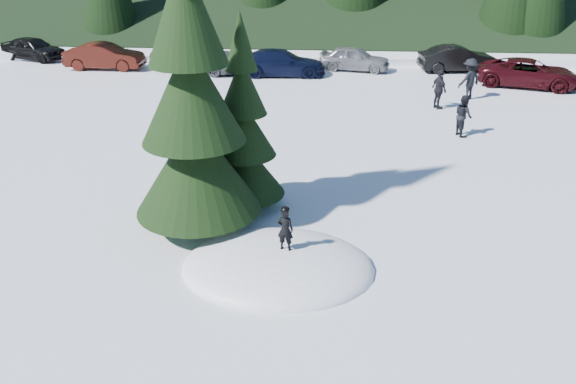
# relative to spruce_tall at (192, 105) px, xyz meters

# --- Properties ---
(ground) EXTENTS (200.00, 200.00, 0.00)m
(ground) POSITION_rel_spruce_tall_xyz_m (2.20, -1.80, -3.32)
(ground) COLOR white
(ground) RESTS_ON ground
(snow_mound) EXTENTS (4.48, 3.52, 0.96)m
(snow_mound) POSITION_rel_spruce_tall_xyz_m (2.20, -1.80, -3.32)
(snow_mound) COLOR white
(snow_mound) RESTS_ON ground
(spruce_tall) EXTENTS (3.20, 3.20, 8.60)m
(spruce_tall) POSITION_rel_spruce_tall_xyz_m (0.00, 0.00, 0.00)
(spruce_tall) COLOR black
(spruce_tall) RESTS_ON ground
(spruce_short) EXTENTS (2.20, 2.20, 5.37)m
(spruce_short) POSITION_rel_spruce_tall_xyz_m (1.00, 1.40, -1.22)
(spruce_short) COLOR black
(spruce_short) RESTS_ON ground
(child_skier) EXTENTS (0.41, 0.31, 1.02)m
(child_skier) POSITION_rel_spruce_tall_xyz_m (2.37, -1.75, -2.33)
(child_skier) COLOR black
(child_skier) RESTS_ON snow_mound
(adult_0) EXTENTS (0.78, 0.89, 1.56)m
(adult_0) POSITION_rel_spruce_tall_xyz_m (8.36, 8.09, -2.54)
(adult_0) COLOR black
(adult_0) RESTS_ON ground
(adult_1) EXTENTS (0.77, 1.09, 1.72)m
(adult_1) POSITION_rel_spruce_tall_xyz_m (8.05, 11.66, -2.46)
(adult_1) COLOR black
(adult_1) RESTS_ON ground
(adult_2) EXTENTS (1.40, 1.27, 1.89)m
(adult_2) POSITION_rel_spruce_tall_xyz_m (9.70, 13.34, -2.38)
(adult_2) COLOR black
(adult_2) RESTS_ON ground
(car_0) EXTENTS (4.38, 2.85, 1.39)m
(car_0) POSITION_rel_spruce_tall_xyz_m (-14.76, 20.53, -2.63)
(car_0) COLOR black
(car_0) RESTS_ON ground
(car_1) EXTENTS (4.41, 1.56, 1.45)m
(car_1) POSITION_rel_spruce_tall_xyz_m (-9.47, 18.36, -2.59)
(car_1) COLOR #37100A
(car_1) RESTS_ON ground
(car_2) EXTENTS (5.90, 4.09, 1.50)m
(car_2) POSITION_rel_spruce_tall_xyz_m (-4.02, 18.34, -2.57)
(car_2) COLOR #4D5055
(car_2) RESTS_ON ground
(car_3) EXTENTS (4.87, 2.19, 1.39)m
(car_3) POSITION_rel_spruce_tall_xyz_m (0.64, 17.50, -2.63)
(car_3) COLOR black
(car_3) RESTS_ON ground
(car_4) EXTENTS (4.17, 2.37, 1.34)m
(car_4) POSITION_rel_spruce_tall_xyz_m (4.63, 19.03, -2.65)
(car_4) COLOR gray
(car_4) RESTS_ON ground
(car_5) EXTENTS (4.43, 2.04, 1.41)m
(car_5) POSITION_rel_spruce_tall_xyz_m (10.38, 19.20, -2.62)
(car_5) COLOR black
(car_5) RESTS_ON ground
(car_6) EXTENTS (5.37, 3.64, 1.37)m
(car_6) POSITION_rel_spruce_tall_xyz_m (13.26, 16.00, -2.64)
(car_6) COLOR black
(car_6) RESTS_ON ground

